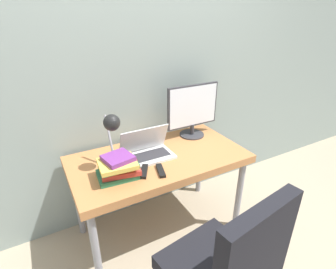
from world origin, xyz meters
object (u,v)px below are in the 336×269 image
laptop (147,151)px  monitor (193,109)px  office_chair (229,268)px  desk_lamp (111,130)px  book_stack (118,168)px

laptop → monitor: monitor is taller
office_chair → desk_lamp: bearing=106.5°
laptop → desk_lamp: size_ratio=0.93×
laptop → monitor: size_ratio=0.79×
desk_lamp → book_stack: 0.24m
laptop → monitor: 0.56m
desk_lamp → office_chair: 1.04m
monitor → desk_lamp: monitor is taller
monitor → book_stack: (-0.77, -0.31, -0.16)m
monitor → desk_lamp: size_ratio=1.18×
desk_lamp → book_stack: desk_lamp is taller
desk_lamp → laptop: bearing=6.4°
laptop → book_stack: size_ratio=1.27×
monitor → book_stack: 0.84m
book_stack → laptop: bearing=30.1°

